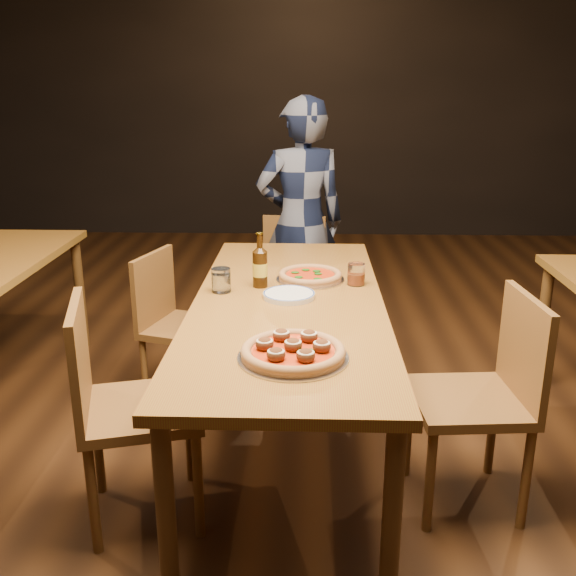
{
  "coord_description": "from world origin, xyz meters",
  "views": [
    {
      "loc": [
        0.08,
        -2.56,
        1.63
      ],
      "look_at": [
        0.0,
        -0.05,
        0.82
      ],
      "focal_mm": 40.0,
      "sensor_mm": 36.0,
      "label": 1
    }
  ],
  "objects_px": {
    "chair_main_nw": "(141,407)",
    "chair_main_e": "(468,399)",
    "pizza_margherita": "(310,276)",
    "amber_glass": "(356,274)",
    "table_main": "(288,316)",
    "beer_bottle": "(260,268)",
    "chair_main_sw": "(187,326)",
    "diner": "(301,223)",
    "pizza_meatball": "(293,351)",
    "plate_stack": "(289,295)",
    "water_glass": "(221,280)",
    "chair_end": "(291,283)"
  },
  "relations": [
    {
      "from": "pizza_meatball",
      "to": "diner",
      "type": "distance_m",
      "value": 2.02
    },
    {
      "from": "chair_main_sw",
      "to": "chair_end",
      "type": "bearing_deg",
      "value": -18.42
    },
    {
      "from": "chair_main_e",
      "to": "plate_stack",
      "type": "xyz_separation_m",
      "value": [
        -0.71,
        0.33,
        0.3
      ]
    },
    {
      "from": "chair_main_nw",
      "to": "pizza_meatball",
      "type": "relative_size",
      "value": 2.49
    },
    {
      "from": "water_glass",
      "to": "diner",
      "type": "bearing_deg",
      "value": 75.89
    },
    {
      "from": "table_main",
      "to": "chair_main_e",
      "type": "bearing_deg",
      "value": -22.93
    },
    {
      "from": "beer_bottle",
      "to": "amber_glass",
      "type": "distance_m",
      "value": 0.44
    },
    {
      "from": "chair_main_nw",
      "to": "chair_main_sw",
      "type": "distance_m",
      "value": 0.96
    },
    {
      "from": "diner",
      "to": "pizza_margherita",
      "type": "bearing_deg",
      "value": 80.52
    },
    {
      "from": "chair_main_sw",
      "to": "water_glass",
      "type": "height_order",
      "value": "water_glass"
    },
    {
      "from": "chair_main_nw",
      "to": "chair_main_e",
      "type": "xyz_separation_m",
      "value": [
        1.25,
        0.13,
        -0.01
      ]
    },
    {
      "from": "chair_main_e",
      "to": "plate_stack",
      "type": "bearing_deg",
      "value": -119.84
    },
    {
      "from": "plate_stack",
      "to": "diner",
      "type": "height_order",
      "value": "diner"
    },
    {
      "from": "beer_bottle",
      "to": "water_glass",
      "type": "xyz_separation_m",
      "value": [
        -0.17,
        -0.08,
        -0.03
      ]
    },
    {
      "from": "table_main",
      "to": "chair_main_e",
      "type": "relative_size",
      "value": 2.19
    },
    {
      "from": "chair_main_sw",
      "to": "diner",
      "type": "height_order",
      "value": "diner"
    },
    {
      "from": "chair_main_nw",
      "to": "diner",
      "type": "relative_size",
      "value": 0.6
    },
    {
      "from": "plate_stack",
      "to": "beer_bottle",
      "type": "relative_size",
      "value": 0.92
    },
    {
      "from": "chair_main_sw",
      "to": "table_main",
      "type": "bearing_deg",
      "value": -117.19
    },
    {
      "from": "chair_main_nw",
      "to": "pizza_margherita",
      "type": "height_order",
      "value": "chair_main_nw"
    },
    {
      "from": "table_main",
      "to": "chair_main_sw",
      "type": "height_order",
      "value": "chair_main_sw"
    },
    {
      "from": "chair_main_nw",
      "to": "beer_bottle",
      "type": "height_order",
      "value": "beer_bottle"
    },
    {
      "from": "table_main",
      "to": "amber_glass",
      "type": "relative_size",
      "value": 20.29
    },
    {
      "from": "pizza_margherita",
      "to": "diner",
      "type": "relative_size",
      "value": 0.2
    },
    {
      "from": "chair_main_sw",
      "to": "amber_glass",
      "type": "xyz_separation_m",
      "value": [
        0.85,
        -0.3,
        0.38
      ]
    },
    {
      "from": "water_glass",
      "to": "beer_bottle",
      "type": "bearing_deg",
      "value": 25.37
    },
    {
      "from": "pizza_margherita",
      "to": "amber_glass",
      "type": "relative_size",
      "value": 3.21
    },
    {
      "from": "pizza_meatball",
      "to": "plate_stack",
      "type": "bearing_deg",
      "value": 93.03
    },
    {
      "from": "chair_main_nw",
      "to": "chair_main_e",
      "type": "height_order",
      "value": "chair_main_nw"
    },
    {
      "from": "chair_end",
      "to": "chair_main_sw",
      "type": "bearing_deg",
      "value": -121.1
    },
    {
      "from": "pizza_meatball",
      "to": "plate_stack",
      "type": "relative_size",
      "value": 1.68
    },
    {
      "from": "beer_bottle",
      "to": "chair_main_sw",
      "type": "bearing_deg",
      "value": 140.04
    },
    {
      "from": "pizza_meatball",
      "to": "beer_bottle",
      "type": "xyz_separation_m",
      "value": [
        -0.17,
        0.78,
        0.06
      ]
    },
    {
      "from": "diner",
      "to": "chair_main_e",
      "type": "bearing_deg",
      "value": 98.99
    },
    {
      "from": "diner",
      "to": "pizza_meatball",
      "type": "bearing_deg",
      "value": 77.57
    },
    {
      "from": "chair_main_sw",
      "to": "chair_main_e",
      "type": "bearing_deg",
      "value": -106.52
    },
    {
      "from": "pizza_margherita",
      "to": "water_glass",
      "type": "relative_size",
      "value": 3.0
    },
    {
      "from": "table_main",
      "to": "pizza_meatball",
      "type": "bearing_deg",
      "value": -86.65
    },
    {
      "from": "chair_main_nw",
      "to": "diner",
      "type": "height_order",
      "value": "diner"
    },
    {
      "from": "amber_glass",
      "to": "water_glass",
      "type": "bearing_deg",
      "value": -168.45
    },
    {
      "from": "chair_main_sw",
      "to": "amber_glass",
      "type": "distance_m",
      "value": 0.98
    },
    {
      "from": "chair_main_sw",
      "to": "chair_main_e",
      "type": "distance_m",
      "value": 1.51
    },
    {
      "from": "chair_main_sw",
      "to": "beer_bottle",
      "type": "height_order",
      "value": "beer_bottle"
    },
    {
      "from": "chair_main_sw",
      "to": "chair_main_e",
      "type": "xyz_separation_m",
      "value": [
        1.26,
        -0.83,
        0.04
      ]
    },
    {
      "from": "table_main",
      "to": "beer_bottle",
      "type": "bearing_deg",
      "value": 125.7
    },
    {
      "from": "pizza_meatball",
      "to": "diner",
      "type": "xyz_separation_m",
      "value": [
        -0.0,
        2.02,
        0.0
      ]
    },
    {
      "from": "chair_end",
      "to": "amber_glass",
      "type": "xyz_separation_m",
      "value": [
        0.32,
        -1.04,
        0.37
      ]
    },
    {
      "from": "table_main",
      "to": "chair_main_e",
      "type": "distance_m",
      "value": 0.8
    },
    {
      "from": "water_glass",
      "to": "chair_end",
      "type": "bearing_deg",
      "value": 76.75
    },
    {
      "from": "chair_main_e",
      "to": "amber_glass",
      "type": "bearing_deg",
      "value": -146.75
    }
  ]
}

